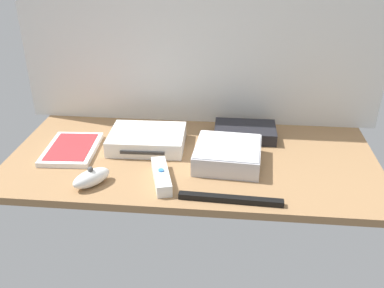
# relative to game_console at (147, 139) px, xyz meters

# --- Properties ---
(ground_plane) EXTENTS (1.00, 0.48, 0.02)m
(ground_plane) POSITION_rel_game_console_xyz_m (0.13, -0.05, -0.03)
(ground_plane) COLOR #936D47
(ground_plane) RESTS_ON ground
(back_wall) EXTENTS (1.10, 0.01, 0.64)m
(back_wall) POSITION_rel_game_console_xyz_m (0.13, 0.19, 0.30)
(back_wall) COLOR silver
(back_wall) RESTS_ON ground
(game_console) EXTENTS (0.21, 0.17, 0.04)m
(game_console) POSITION_rel_game_console_xyz_m (0.00, 0.00, 0.00)
(game_console) COLOR white
(game_console) RESTS_ON ground_plane
(mini_computer) EXTENTS (0.18, 0.18, 0.05)m
(mini_computer) POSITION_rel_game_console_xyz_m (0.23, -0.08, 0.00)
(mini_computer) COLOR silver
(mini_computer) RESTS_ON ground_plane
(game_case) EXTENTS (0.15, 0.20, 0.02)m
(game_case) POSITION_rel_game_console_xyz_m (-0.20, -0.05, -0.01)
(game_case) COLOR white
(game_case) RESTS_ON ground_plane
(network_router) EXTENTS (0.18, 0.12, 0.03)m
(network_router) POSITION_rel_game_console_xyz_m (0.28, 0.09, -0.00)
(network_router) COLOR black
(network_router) RESTS_ON ground_plane
(remote_wand) EXTENTS (0.07, 0.15, 0.03)m
(remote_wand) POSITION_rel_game_console_xyz_m (0.07, -0.18, -0.01)
(remote_wand) COLOR white
(remote_wand) RESTS_ON ground_plane
(remote_nunchuk) EXTENTS (0.10, 0.11, 0.05)m
(remote_nunchuk) POSITION_rel_game_console_xyz_m (-0.10, -0.22, -0.00)
(remote_nunchuk) COLOR white
(remote_nunchuk) RESTS_ON ground_plane
(sensor_bar) EXTENTS (0.24, 0.03, 0.01)m
(sensor_bar) POSITION_rel_game_console_xyz_m (0.24, -0.25, -0.01)
(sensor_bar) COLOR black
(sensor_bar) RESTS_ON ground_plane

